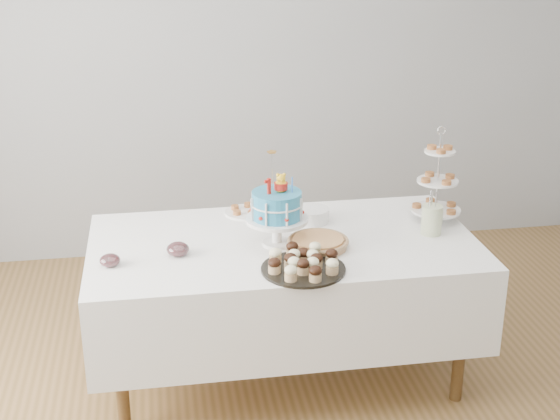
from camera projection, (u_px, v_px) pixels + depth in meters
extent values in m
plane|color=brown|center=(293.00, 406.00, 3.88)|extent=(5.00, 5.00, 0.00)
cube|color=#95979A|center=(241.00, 62.00, 5.23)|extent=(5.00, 0.04, 2.70)
cube|color=white|center=(283.00, 281.00, 3.96)|extent=(1.92, 1.02, 0.45)
cylinder|color=brown|center=(121.00, 371.00, 3.57)|extent=(0.06, 0.06, 0.67)
cylinder|color=brown|center=(461.00, 341.00, 3.82)|extent=(0.06, 0.06, 0.67)
cylinder|color=brown|center=(124.00, 297.00, 4.25)|extent=(0.06, 0.06, 0.67)
cylinder|color=brown|center=(412.00, 275.00, 4.50)|extent=(0.06, 0.06, 0.67)
cylinder|color=teal|center=(277.00, 205.00, 3.75)|extent=(0.24, 0.24, 0.13)
torus|color=silver|center=(277.00, 203.00, 3.75)|extent=(0.26, 0.26, 0.01)
cube|color=red|center=(269.00, 186.00, 3.69)|extent=(0.02, 0.02, 0.08)
cylinder|color=#3781ED|center=(292.00, 185.00, 3.71)|extent=(0.01, 0.01, 0.08)
cylinder|color=silver|center=(272.00, 172.00, 3.72)|extent=(0.00, 0.00, 0.19)
cylinder|color=gold|center=(272.00, 152.00, 3.68)|extent=(0.05, 0.05, 0.01)
cylinder|color=black|center=(303.00, 269.00, 3.55)|extent=(0.39, 0.39, 0.01)
ellipsoid|color=black|center=(287.00, 259.00, 3.52)|extent=(0.06, 0.06, 0.04)
ellipsoid|color=beige|center=(320.00, 257.00, 3.54)|extent=(0.06, 0.06, 0.04)
cylinder|color=tan|center=(318.00, 244.00, 3.79)|extent=(0.28, 0.28, 0.03)
cylinder|color=#B88047|center=(318.00, 240.00, 3.78)|extent=(0.25, 0.25, 0.02)
torus|color=tan|center=(318.00, 241.00, 3.79)|extent=(0.30, 0.30, 0.02)
cylinder|color=silver|center=(438.00, 178.00, 4.05)|extent=(0.01, 0.01, 0.47)
cylinder|color=white|center=(436.00, 210.00, 4.11)|extent=(0.26, 0.26, 0.01)
cylinder|color=white|center=(438.00, 181.00, 4.06)|extent=(0.22, 0.22, 0.01)
cylinder|color=white|center=(440.00, 152.00, 4.00)|extent=(0.16, 0.16, 0.01)
torus|color=silver|center=(442.00, 131.00, 3.96)|extent=(0.05, 0.01, 0.05)
cylinder|color=white|center=(312.00, 215.00, 4.10)|extent=(0.18, 0.18, 0.07)
cylinder|color=white|center=(246.00, 212.00, 4.22)|extent=(0.23, 0.23, 0.01)
ellipsoid|color=silver|center=(110.00, 260.00, 3.59)|extent=(0.10, 0.10, 0.06)
cylinder|color=#57070D|center=(110.00, 261.00, 3.59)|extent=(0.07, 0.07, 0.03)
ellipsoid|color=silver|center=(178.00, 249.00, 3.70)|extent=(0.11, 0.11, 0.06)
cylinder|color=#57070D|center=(178.00, 250.00, 3.70)|extent=(0.08, 0.08, 0.03)
cylinder|color=white|center=(432.00, 220.00, 3.93)|extent=(0.10, 0.10, 0.15)
cylinder|color=white|center=(442.00, 217.00, 3.93)|extent=(0.01, 0.01, 0.08)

